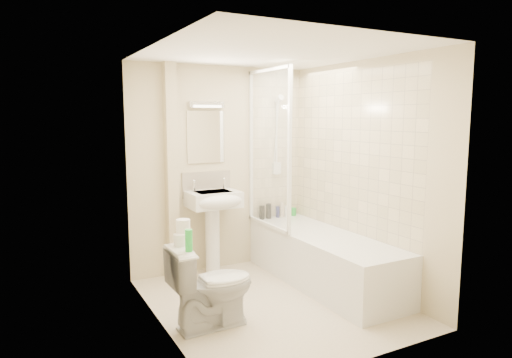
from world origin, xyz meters
TOP-DOWN VIEW (x-y plane):
  - floor at (0.00, 0.00)m, footprint 2.50×2.50m
  - wall_back at (0.00, 1.25)m, footprint 2.20×0.02m
  - wall_left at (-1.10, 0.00)m, footprint 0.02×2.50m
  - wall_right at (1.10, 0.00)m, footprint 0.02×2.50m
  - ceiling at (0.00, 0.00)m, footprint 2.20×2.50m
  - tile_back at (0.75, 1.24)m, footprint 0.70×0.01m
  - tile_right at (1.09, 0.20)m, footprint 0.01×2.10m
  - pipe_boxing at (-0.62, 1.19)m, footprint 0.12×0.12m
  - splashback at (-0.18, 1.24)m, footprint 0.60×0.02m
  - mirror at (-0.18, 1.24)m, footprint 0.46×0.01m
  - strip_light at (-0.18, 1.22)m, footprint 0.42×0.07m
  - bathtub at (0.75, 0.20)m, footprint 0.70×2.10m
  - shower_screen at (0.40, 0.80)m, footprint 0.04×0.92m
  - shower_fixture at (0.75, 1.19)m, footprint 0.10×0.16m
  - pedestal_sink at (-0.18, 1.01)m, footprint 0.57×0.51m
  - bottle_black_a at (0.51, 1.16)m, footprint 0.07×0.07m
  - bottle_black_b at (0.61, 1.16)m, footprint 0.07×0.07m
  - bottle_blue at (0.74, 1.16)m, footprint 0.05×0.05m
  - bottle_cream at (0.81, 1.16)m, footprint 0.06×0.06m
  - bottle_white_b at (0.87, 1.16)m, footprint 0.06×0.06m
  - bottle_green at (0.98, 1.16)m, footprint 0.07×0.07m
  - toilet at (-0.72, -0.19)m, footprint 0.45×0.75m
  - toilet_roll_lower at (-0.98, -0.14)m, footprint 0.11×0.11m
  - toilet_roll_upper at (-0.93, -0.09)m, footprint 0.12×0.12m
  - green_bottle at (-0.97, -0.33)m, footprint 0.06×0.06m

SIDE VIEW (x-z plane):
  - floor at x=0.00m, z-range 0.00..0.00m
  - bathtub at x=0.75m, z-range 0.01..0.56m
  - toilet at x=-0.72m, z-range 0.00..0.75m
  - bottle_green at x=0.98m, z-range 0.55..0.65m
  - bottle_white_b at x=0.87m, z-range 0.55..0.69m
  - bottle_blue at x=0.74m, z-range 0.55..0.69m
  - bottle_black_a at x=0.51m, z-range 0.55..0.72m
  - bottle_cream at x=0.81m, z-range 0.55..0.74m
  - bottle_black_b at x=0.61m, z-range 0.55..0.74m
  - pedestal_sink at x=-0.18m, z-range 0.22..1.33m
  - toilet_roll_lower at x=-0.98m, z-range 0.75..0.85m
  - green_bottle at x=-0.97m, z-range 0.75..0.92m
  - toilet_roll_upper at x=-0.93m, z-range 0.85..0.96m
  - splashback at x=-0.18m, z-range 0.88..1.18m
  - wall_back at x=0.00m, z-range 0.00..2.40m
  - wall_left at x=-1.10m, z-range 0.00..2.40m
  - wall_right at x=1.10m, z-range 0.00..2.40m
  - pipe_boxing at x=-0.62m, z-range 0.00..2.40m
  - tile_back at x=0.75m, z-range 0.55..2.30m
  - tile_right at x=1.09m, z-range 0.55..2.30m
  - shower_screen at x=0.40m, z-range 0.55..2.35m
  - shower_fixture at x=0.75m, z-range 1.05..2.04m
  - mirror at x=-0.18m, z-range 1.28..1.88m
  - strip_light at x=-0.18m, z-range 1.92..1.98m
  - ceiling at x=0.00m, z-range 2.39..2.41m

